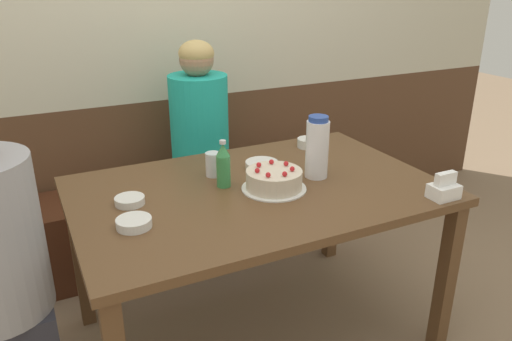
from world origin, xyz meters
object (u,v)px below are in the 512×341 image
at_px(water_pitcher, 317,148).
at_px(bowl_sauce_shallow, 130,201).
at_px(birthday_cake, 274,180).
at_px(bowl_soup_white, 134,223).
at_px(bench_seat, 193,215).
at_px(soju_bottle, 223,165).
at_px(bowl_side_dish, 262,165).
at_px(bowl_rice_small, 308,143).
at_px(person_teal_shirt, 201,165).
at_px(napkin_holder, 444,189).
at_px(glass_water_tall, 213,164).

relative_size(water_pitcher, bowl_sauce_shallow, 2.37).
distance_m(birthday_cake, bowl_sauce_shallow, 0.56).
distance_m(water_pitcher, bowl_soup_white, 0.81).
distance_m(bench_seat, soju_bottle, 0.97).
bearing_deg(water_pitcher, bowl_side_dish, 131.51).
bearing_deg(bowl_side_dish, bowl_soup_white, -155.09).
height_order(water_pitcher, bowl_rice_small, water_pitcher).
distance_m(soju_bottle, person_teal_shirt, 0.72).
bearing_deg(person_teal_shirt, bowl_sauce_shallow, -38.15).
bearing_deg(soju_bottle, bench_seat, 81.44).
xyz_separation_m(napkin_holder, glass_water_tall, (-0.70, 0.60, 0.01)).
bearing_deg(birthday_cake, person_teal_shirt, 92.01).
distance_m(soju_bottle, bowl_side_dish, 0.26).
relative_size(bench_seat, napkin_holder, 16.77).
distance_m(bowl_side_dish, glass_water_tall, 0.23).
relative_size(birthday_cake, bowl_side_dish, 1.80).
xyz_separation_m(bowl_rice_small, person_teal_shirt, (-0.42, 0.40, -0.18)).
bearing_deg(bench_seat, water_pitcher, -71.92).
height_order(soju_bottle, bowl_rice_small, soju_bottle).
relative_size(water_pitcher, napkin_holder, 2.39).
height_order(water_pitcher, bowl_sauce_shallow, water_pitcher).
bearing_deg(glass_water_tall, soju_bottle, -91.45).
xyz_separation_m(glass_water_tall, person_teal_shirt, (0.14, 0.54, -0.21)).
distance_m(water_pitcher, bowl_rice_small, 0.39).
relative_size(soju_bottle, bowl_rice_small, 1.82).
bearing_deg(soju_bottle, bowl_side_dish, 25.45).
xyz_separation_m(birthday_cake, bowl_rice_small, (0.39, 0.38, -0.02)).
xyz_separation_m(birthday_cake, soju_bottle, (-0.17, 0.12, 0.05)).
distance_m(soju_bottle, napkin_holder, 0.85).
bearing_deg(bowl_rice_small, bowl_side_dish, -155.27).
relative_size(bowl_rice_small, person_teal_shirt, 0.09).
bearing_deg(water_pitcher, person_teal_shirt, 108.61).
relative_size(birthday_cake, bowl_rice_small, 2.43).
relative_size(soju_bottle, bowl_soup_white, 1.61).
relative_size(bowl_soup_white, bowl_sauce_shallow, 1.09).
xyz_separation_m(bowl_rice_small, glass_water_tall, (-0.56, -0.14, 0.03)).
relative_size(bench_seat, birthday_cake, 7.13).
xyz_separation_m(bench_seat, water_pitcher, (0.27, -0.84, 0.63)).
bearing_deg(napkin_holder, bowl_rice_small, 101.48).
relative_size(bench_seat, soju_bottle, 9.51).
bearing_deg(bowl_rice_small, bowl_soup_white, -155.15).
height_order(birthday_cake, glass_water_tall, glass_water_tall).
relative_size(water_pitcher, bowl_rice_small, 2.47).
bearing_deg(bowl_sauce_shallow, bowl_rice_small, 15.57).
xyz_separation_m(birthday_cake, bowl_soup_white, (-0.57, -0.07, -0.02)).
xyz_separation_m(bowl_soup_white, bowl_rice_small, (0.97, 0.45, 0.01)).
bearing_deg(bench_seat, bowl_rice_small, -48.48).
xyz_separation_m(birthday_cake, water_pitcher, (0.22, 0.04, 0.09)).
bearing_deg(soju_bottle, bowl_sauce_shallow, -179.94).
height_order(soju_bottle, person_teal_shirt, person_teal_shirt).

